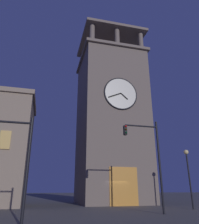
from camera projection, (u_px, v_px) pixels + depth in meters
The scene contains 5 objects.
ground_plane at pixel (114, 206), 23.72m from camera, with size 200.00×200.00×0.00m, color #56544F.
clocktower at pixel (111, 122), 30.42m from camera, with size 8.93×9.09×26.16m.
traffic_signal_near at pixel (149, 151), 16.87m from camera, with size 2.87×0.41×6.83m.
traffic_signal_mid at pixel (10, 150), 11.29m from camera, with size 2.88×0.41×5.35m.
street_lamp at pixel (188, 167), 20.58m from camera, with size 0.44×0.44×5.24m.
Camera 1 is at (7.81, 24.56, 1.65)m, focal length 35.40 mm.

